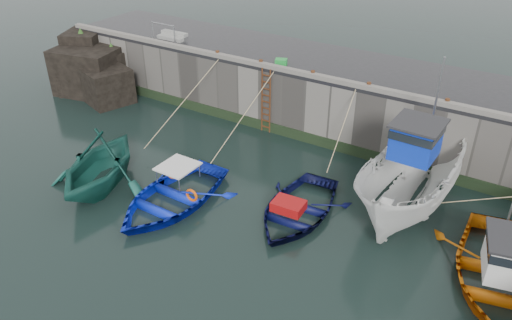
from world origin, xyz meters
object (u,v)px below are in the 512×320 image
Objects in this scene: boat_near_navy at (297,214)px; fish_crate at (281,62)px; boat_near_white at (103,185)px; bollard_b at (261,63)px; bollard_a at (217,53)px; bollard_c at (313,74)px; bollard_e at (447,102)px; boat_far_white at (412,182)px; boat_near_blue at (172,203)px; ladder at (266,101)px; bollard_d at (369,85)px; boat_far_orange at (502,274)px.

fish_crate reaches higher than boat_near_navy.
fish_crate is at bearing 49.03° from boat_near_white.
bollard_b is (-0.78, -0.53, -0.01)m from fish_crate.
bollard_a is 5.20m from bollard_c.
bollard_b and bollard_e have the same top height.
boat_far_white is 6.78m from bollard_c.
boat_far_white is (7.78, 4.41, 1.24)m from boat_near_blue.
boat_far_white reaches higher than boat_near_blue.
bollard_b is at bearing 161.78° from boat_far_white.
bollard_a reaches higher than ladder.
boat_far_white is (11.02, 4.94, 1.24)m from boat_near_white.
boat_near_blue is (0.12, -7.11, -1.59)m from ladder.
ladder is 0.64× the size of boat_near_white.
bollard_a is 11.00m from bollard_e.
bollard_b and bollard_d have the same top height.
bollard_b is at bearing 180.00° from bollard_c.
boat_near_blue is at bearing -105.61° from bollard_c.
boat_far_orange is (3.61, -2.31, -0.84)m from boat_far_white.
boat_near_white is at bearing 177.41° from boat_far_orange.
boat_near_navy is 4.37m from boat_far_white.
bollard_d is (-6.71, 5.34, 2.90)m from boat_far_orange.
ladder is 0.67× the size of boat_near_navy.
bollard_a is at bearing 180.00° from bollard_b.
bollard_c is (-9.31, 5.34, 2.90)m from boat_far_orange.
boat_near_white is 11.71m from bollard_d.
ladder is at bearing 127.33° from boat_near_navy.
ladder is 5.11m from bollard_d.
boat_near_blue is at bearing -89.03° from ladder.
boat_near_white is at bearing -90.83° from bollard_a.
fish_crate reaches higher than bollard_a.
bollard_d is at bearing 4.00° from ladder.
boat_near_white is at bearing -108.16° from bollard_b.
boat_far_white is 27.59× the size of bollard_c.
ladder is 1.81m from bollard_b.
bollard_c is at bearing 137.37° from boat_far_orange.
boat_near_blue is at bearing 177.67° from boat_far_orange.
ladder is at bearing -6.38° from bollard_a.
bollard_b is at bearing 180.00° from bollard_e.
bollard_d is (4.52, -0.53, -0.01)m from fish_crate.
boat_near_navy is 0.71× the size of boat_far_orange.
boat_near_blue is 8.64m from fish_crate.
boat_near_navy is 7.30m from bollard_e.
boat_near_navy is 0.62× the size of boat_far_white.
bollard_b is at bearing 146.14° from ladder.
boat_near_navy is 8.15m from bollard_b.
boat_near_navy is at bearing 168.54° from boat_far_orange.
bollard_e is at bearing 2.40° from ladder.
boat_far_orange reaches higher than bollard_d.
boat_far_orange is 13.46m from bollard_b.
ladder is at bearing -171.33° from bollard_c.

